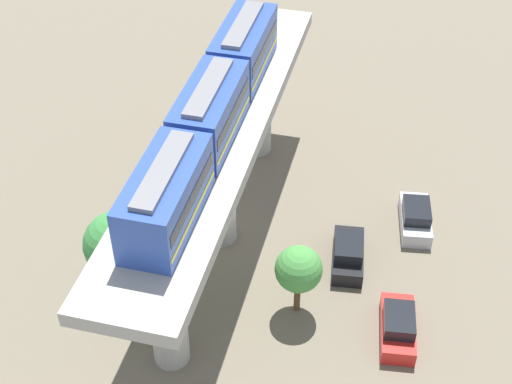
{
  "coord_description": "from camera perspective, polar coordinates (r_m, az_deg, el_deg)",
  "views": [
    {
      "loc": [
        -10.11,
        31.46,
        31.94
      ],
      "look_at": [
        -2.5,
        1.08,
        5.14
      ],
      "focal_mm": 51.44,
      "sensor_mm": 36.0,
      "label": 1
    }
  ],
  "objects": [
    {
      "name": "ground_plane",
      "position": [
        45.96,
        -2.7,
        -3.52
      ],
      "size": [
        120.0,
        120.0,
        0.0
      ],
      "primitive_type": "plane",
      "color": "#706654"
    },
    {
      "name": "tree_mid_lot",
      "position": [
        41.68,
        -10.78,
        -4.01
      ],
      "size": [
        3.76,
        3.76,
        5.05
      ],
      "color": "brown",
      "rests_on": "ground"
    },
    {
      "name": "train",
      "position": [
        38.76,
        -3.61,
        6.16
      ],
      "size": [
        2.64,
        20.5,
        3.24
      ],
      "color": "#2D4CA5",
      "rests_on": "viaduct"
    },
    {
      "name": "parked_car_red",
      "position": [
        40.89,
        10.98,
        -10.21
      ],
      "size": [
        2.31,
        4.39,
        1.76
      ],
      "rotation": [
        0.0,
        0.0,
        0.12
      ],
      "color": "red",
      "rests_on": "ground"
    },
    {
      "name": "tree_near_viaduct",
      "position": [
        39.61,
        3.33,
        -6.05
      ],
      "size": [
        2.61,
        2.61,
        4.54
      ],
      "color": "brown",
      "rests_on": "ground"
    },
    {
      "name": "parked_car_black",
      "position": [
        44.18,
        7.18,
        -4.78
      ],
      "size": [
        2.3,
        4.39,
        1.76
      ],
      "rotation": [
        0.0,
        0.0,
        0.12
      ],
      "color": "black",
      "rests_on": "ground"
    },
    {
      "name": "parked_car_silver",
      "position": [
        47.22,
        12.3,
        -1.94
      ],
      "size": [
        2.4,
        4.42,
        1.76
      ],
      "rotation": [
        0.0,
        0.0,
        0.15
      ],
      "color": "#B2B5BA",
      "rests_on": "ground"
    },
    {
      "name": "viaduct",
      "position": [
        41.76,
        -2.97,
        2.79
      ],
      "size": [
        5.2,
        28.85,
        8.56
      ],
      "color": "#A8A59E",
      "rests_on": "ground"
    }
  ]
}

